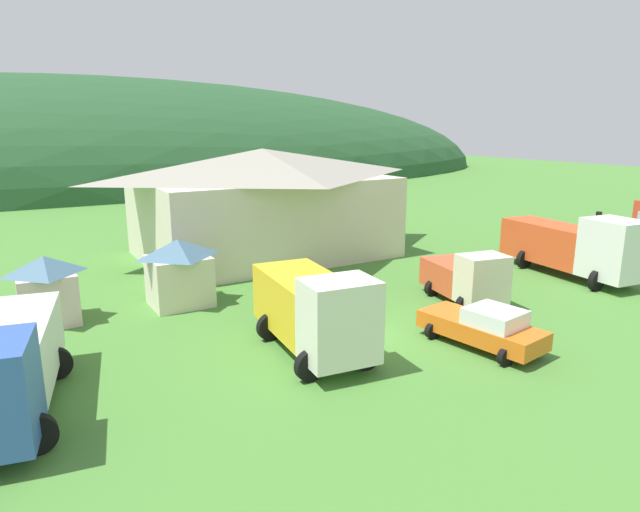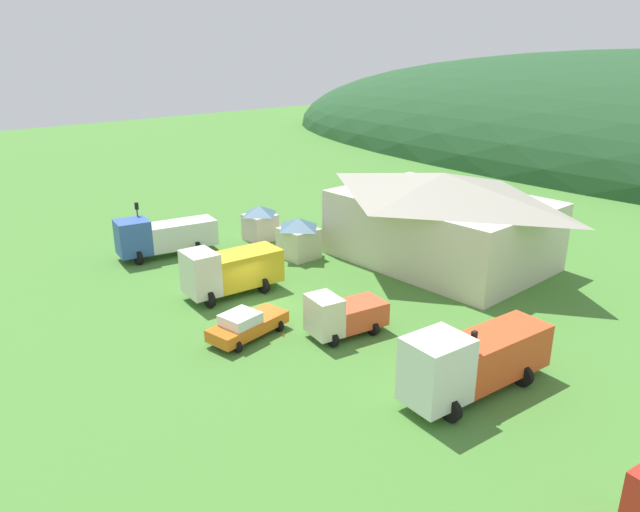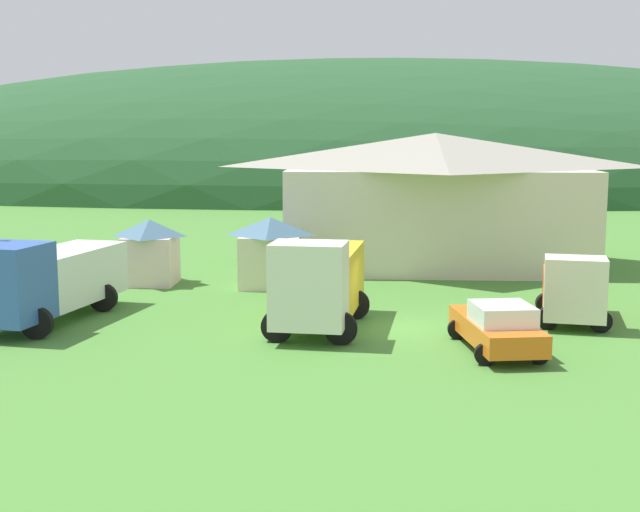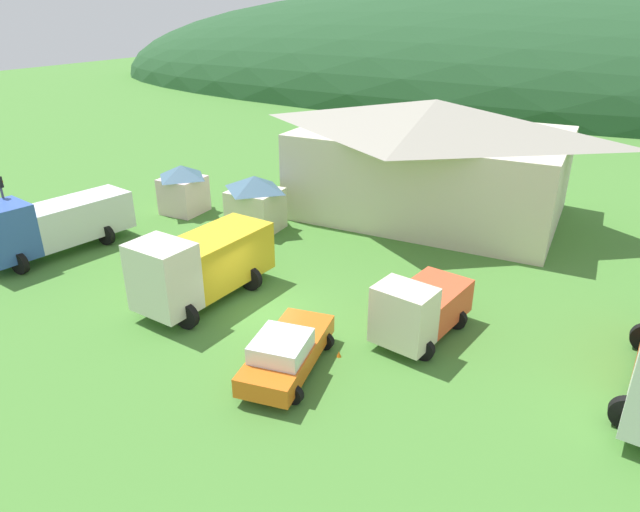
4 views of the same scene
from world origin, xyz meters
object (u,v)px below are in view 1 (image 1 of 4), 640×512
(depot_building, at_px, (263,201))
(play_shed_pink, at_px, (47,289))
(play_shed_cream, at_px, (179,271))
(heavy_rig_striped, at_px, (314,309))
(service_pickup_orange, at_px, (484,327))
(traffic_light_east, at_px, (596,238))
(heavy_rig_white, at_px, (576,245))
(box_truck_blue, at_px, (4,365))
(light_truck_cream, at_px, (467,277))
(traffic_cone_near_pickup, at_px, (474,328))

(depot_building, bearing_deg, play_shed_pink, -152.73)
(play_shed_cream, bearing_deg, heavy_rig_striped, -72.37)
(service_pickup_orange, bearing_deg, play_shed_cream, -151.04)
(play_shed_pink, distance_m, traffic_light_east, 27.82)
(depot_building, height_order, heavy_rig_white, depot_building)
(box_truck_blue, distance_m, heavy_rig_striped, 10.10)
(light_truck_cream, bearing_deg, traffic_cone_near_pickup, -28.27)
(play_shed_cream, xyz_separation_m, play_shed_pink, (-5.65, 0.46, -0.10))
(light_truck_cream, distance_m, traffic_cone_near_pickup, 3.62)
(box_truck_blue, bearing_deg, play_shed_pink, 178.93)
(box_truck_blue, height_order, light_truck_cream, box_truck_blue)
(heavy_rig_striped, bearing_deg, light_truck_cream, 104.81)
(depot_building, distance_m, heavy_rig_white, 18.95)
(heavy_rig_striped, distance_m, service_pickup_orange, 6.64)
(heavy_rig_white, relative_size, service_pickup_orange, 1.70)
(depot_building, xyz_separation_m, traffic_cone_near_pickup, (1.84, -16.91, -3.57))
(heavy_rig_striped, bearing_deg, play_shed_pink, -130.22)
(heavy_rig_white, relative_size, traffic_cone_near_pickup, 18.28)
(box_truck_blue, xyz_separation_m, traffic_light_east, (28.50, 0.31, 0.68))
(service_pickup_orange, bearing_deg, light_truck_cream, 133.01)
(play_shed_cream, height_order, traffic_light_east, traffic_light_east)
(light_truck_cream, bearing_deg, heavy_rig_white, 102.35)
(box_truck_blue, height_order, traffic_light_east, traffic_light_east)
(play_shed_cream, relative_size, play_shed_pink, 1.06)
(play_shed_pink, bearing_deg, depot_building, 27.27)
(heavy_rig_striped, relative_size, traffic_light_east, 1.78)
(light_truck_cream, xyz_separation_m, traffic_cone_near_pickup, (-2.14, -2.62, -1.29))
(heavy_rig_striped, bearing_deg, play_shed_cream, -156.15)
(depot_building, distance_m, box_truck_blue, 21.73)
(light_truck_cream, height_order, traffic_light_east, traffic_light_east)
(play_shed_cream, xyz_separation_m, heavy_rig_striped, (2.62, -8.23, 0.12))
(depot_building, relative_size, play_shed_cream, 5.12)
(play_shed_pink, distance_m, service_pickup_orange, 18.31)
(play_shed_cream, xyz_separation_m, traffic_cone_near_pickup, (9.78, -9.45, -1.65))
(depot_building, xyz_separation_m, service_pickup_orange, (0.59, -18.57, -2.74))
(light_truck_cream, relative_size, traffic_cone_near_pickup, 10.37)
(play_shed_cream, height_order, play_shed_pink, play_shed_cream)
(light_truck_cream, height_order, service_pickup_orange, light_truck_cream)
(service_pickup_orange, bearing_deg, traffic_cone_near_pickup, 134.36)
(play_shed_pink, bearing_deg, heavy_rig_white, -15.15)
(depot_building, relative_size, traffic_light_east, 4.29)
(traffic_cone_near_pickup, bearing_deg, heavy_rig_white, 14.77)
(box_truck_blue, height_order, heavy_rig_striped, heavy_rig_striped)
(play_shed_cream, relative_size, heavy_rig_striped, 0.47)
(light_truck_cream, bearing_deg, play_shed_pink, -101.51)
(play_shed_cream, distance_m, heavy_rig_white, 21.54)
(heavy_rig_white, bearing_deg, depot_building, -131.63)
(box_truck_blue, xyz_separation_m, heavy_rig_white, (27.97, 1.11, 0.17))
(box_truck_blue, relative_size, heavy_rig_white, 0.92)
(service_pickup_orange, distance_m, traffic_light_east, 13.12)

